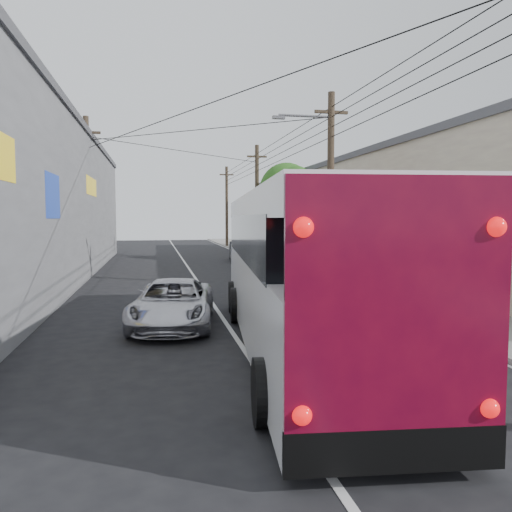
{
  "coord_description": "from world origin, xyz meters",
  "views": [
    {
      "loc": [
        -1.9,
        -6.58,
        2.92
      ],
      "look_at": [
        1.33,
        9.3,
        1.68
      ],
      "focal_mm": 35.0,
      "sensor_mm": 36.0,
      "label": 1
    }
  ],
  "objects": [
    {
      "name": "pedestrian_near",
      "position": [
        7.43,
        10.66,
        0.86
      ],
      "size": [
        0.63,
        0.54,
        1.47
      ],
      "primitive_type": "imported",
      "rotation": [
        0.0,
        0.0,
        2.72
      ],
      "color": "pink",
      "rests_on": "sidewalk"
    },
    {
      "name": "parked_car_far",
      "position": [
        3.8,
        27.0,
        0.64
      ],
      "size": [
        1.78,
        4.04,
        1.29
      ],
      "primitive_type": "imported",
      "rotation": [
        0.0,
        0.0,
        -0.11
      ],
      "color": "black",
      "rests_on": "ground"
    },
    {
      "name": "utility_poles",
      "position": [
        3.13,
        20.33,
        4.13
      ],
      "size": [
        11.8,
        45.28,
        8.0
      ],
      "color": "#473828",
      "rests_on": "ground"
    },
    {
      "name": "pedestrian_far",
      "position": [
        6.09,
        14.09,
        0.86
      ],
      "size": [
        0.77,
        0.63,
        1.47
      ],
      "primitive_type": "imported",
      "rotation": [
        0.0,
        0.0,
        3.04
      ],
      "color": "#8193BC",
      "rests_on": "sidewalk"
    },
    {
      "name": "building_right",
      "position": [
        10.99,
        22.0,
        3.15
      ],
      "size": [
        7.09,
        40.0,
        6.25
      ],
      "color": "beige",
      "rests_on": "ground"
    },
    {
      "name": "ground",
      "position": [
        0.0,
        0.0,
        0.0
      ],
      "size": [
        120.0,
        120.0,
        0.0
      ],
      "primitive_type": "plane",
      "color": "black",
      "rests_on": "ground"
    },
    {
      "name": "jeepney",
      "position": [
        -1.45,
        6.87,
        0.62
      ],
      "size": [
        2.66,
        4.73,
        1.25
      ],
      "primitive_type": "imported",
      "rotation": [
        0.0,
        0.0,
        -0.13
      ],
      "color": "silver",
      "rests_on": "ground"
    },
    {
      "name": "parked_car_mid",
      "position": [
        3.8,
        20.89,
        0.79
      ],
      "size": [
        2.19,
        4.77,
        1.58
      ],
      "primitive_type": "imported",
      "rotation": [
        0.0,
        0.0,
        -0.07
      ],
      "color": "#27272C",
      "rests_on": "ground"
    },
    {
      "name": "coach_bus",
      "position": [
        1.21,
        4.1,
        1.76
      ],
      "size": [
        3.7,
        12.01,
        3.41
      ],
      "rotation": [
        0.0,
        0.0,
        -0.11
      ],
      "color": "white",
      "rests_on": "ground"
    },
    {
      "name": "street_tree",
      "position": [
        6.87,
        26.02,
        4.67
      ],
      "size": [
        4.4,
        4.0,
        6.6
      ],
      "color": "#3F2B19",
      "rests_on": "ground"
    },
    {
      "name": "building_left",
      "position": [
        -8.5,
        18.0,
        3.65
      ],
      "size": [
        7.2,
        36.0,
        7.25
      ],
      "color": "gray",
      "rests_on": "ground"
    },
    {
      "name": "parked_suv",
      "position": [
        4.49,
        13.56,
        0.74
      ],
      "size": [
        2.47,
        5.22,
        1.47
      ],
      "primitive_type": "imported",
      "rotation": [
        0.0,
        0.0,
        -0.08
      ],
      "color": "#95959C",
      "rests_on": "ground"
    },
    {
      "name": "sidewalk",
      "position": [
        6.5,
        20.0,
        0.06
      ],
      "size": [
        3.0,
        80.0,
        0.12
      ],
      "primitive_type": "cube",
      "color": "slate",
      "rests_on": "ground"
    }
  ]
}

